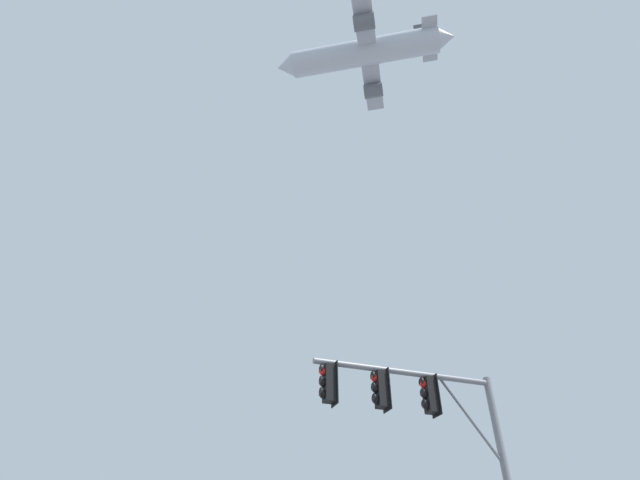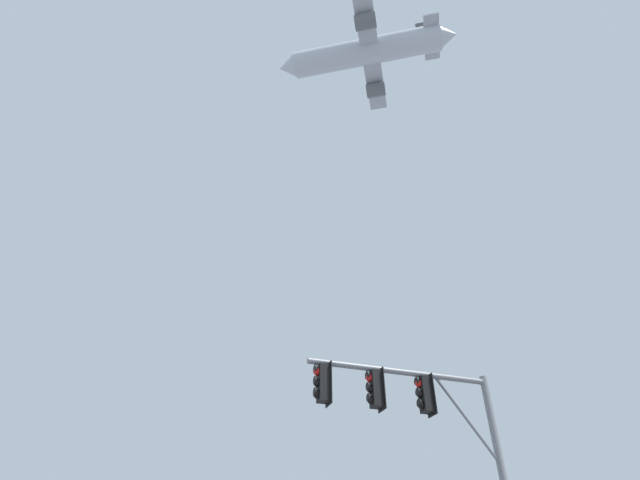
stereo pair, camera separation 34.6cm
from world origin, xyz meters
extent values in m
cylinder|color=slate|center=(3.59, 7.81, 6.18)|extent=(4.98, 1.08, 0.15)
cylinder|color=slate|center=(5.32, 8.14, 5.15)|extent=(1.56, 0.37, 2.11)
cube|color=black|center=(1.51, 7.42, 5.66)|extent=(0.31, 0.36, 0.90)
cylinder|color=black|center=(1.51, 7.42, 6.17)|extent=(0.05, 0.05, 0.12)
cube|color=black|center=(1.64, 7.44, 5.66)|extent=(0.11, 0.46, 1.04)
sphere|color=red|center=(1.36, 7.39, 5.93)|extent=(0.20, 0.20, 0.20)
cylinder|color=black|center=(1.30, 7.38, 5.99)|extent=(0.08, 0.21, 0.21)
sphere|color=black|center=(1.36, 7.39, 5.65)|extent=(0.20, 0.20, 0.20)
cylinder|color=black|center=(1.30, 7.38, 5.71)|extent=(0.08, 0.21, 0.21)
sphere|color=black|center=(1.36, 7.39, 5.37)|extent=(0.20, 0.20, 0.20)
cylinder|color=black|center=(1.30, 7.38, 5.43)|extent=(0.08, 0.21, 0.21)
cube|color=black|center=(2.87, 7.67, 5.66)|extent=(0.31, 0.36, 0.90)
cylinder|color=black|center=(2.87, 7.67, 6.17)|extent=(0.05, 0.05, 0.12)
cube|color=black|center=(3.01, 7.70, 5.66)|extent=(0.11, 0.46, 1.04)
sphere|color=red|center=(2.73, 7.65, 5.93)|extent=(0.20, 0.20, 0.20)
cylinder|color=black|center=(2.66, 7.64, 5.99)|extent=(0.08, 0.21, 0.21)
sphere|color=black|center=(2.73, 7.65, 5.65)|extent=(0.20, 0.20, 0.20)
cylinder|color=black|center=(2.66, 7.64, 5.71)|extent=(0.08, 0.21, 0.21)
sphere|color=black|center=(2.73, 7.65, 5.37)|extent=(0.20, 0.20, 0.20)
cylinder|color=black|center=(2.66, 7.64, 5.43)|extent=(0.08, 0.21, 0.21)
cube|color=black|center=(4.23, 7.93, 5.66)|extent=(0.31, 0.36, 0.90)
cylinder|color=black|center=(4.23, 7.93, 6.17)|extent=(0.05, 0.05, 0.12)
cube|color=black|center=(4.37, 7.96, 5.66)|extent=(0.11, 0.46, 1.04)
sphere|color=red|center=(4.09, 7.90, 5.93)|extent=(0.20, 0.20, 0.20)
cylinder|color=black|center=(4.02, 7.89, 5.99)|extent=(0.08, 0.21, 0.21)
sphere|color=black|center=(4.09, 7.90, 5.65)|extent=(0.20, 0.20, 0.20)
cylinder|color=black|center=(4.02, 7.89, 5.71)|extent=(0.08, 0.21, 0.21)
sphere|color=black|center=(4.09, 7.90, 5.37)|extent=(0.20, 0.20, 0.20)
cylinder|color=black|center=(4.02, 7.89, 5.43)|extent=(0.08, 0.21, 0.21)
cylinder|color=#B7BCC6|center=(9.05, 26.33, 50.07)|extent=(16.31, 8.25, 2.90)
cone|color=#B7BCC6|center=(0.54, 29.40, 50.07)|extent=(2.81, 3.26, 2.75)
cone|color=#B7BCC6|center=(17.48, 23.29, 50.07)|extent=(2.54, 2.93, 2.46)
cube|color=#A8ADB7|center=(9.48, 26.18, 49.64)|extent=(7.09, 15.15, 0.33)
cylinder|color=#595B60|center=(8.02, 22.12, 48.77)|extent=(2.60, 2.27, 1.63)
cylinder|color=#595B60|center=(10.94, 30.23, 48.77)|extent=(2.60, 2.27, 1.63)
cube|color=#333338|center=(15.70, 23.94, 51.70)|extent=(2.46, 1.06, 3.44)
cube|color=#A8ADB7|center=(15.87, 23.88, 50.34)|extent=(3.37, 5.66, 0.18)
camera|label=1|loc=(-0.37, -3.92, 1.67)|focal=26.98mm
camera|label=2|loc=(-0.03, -3.97, 1.67)|focal=26.98mm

